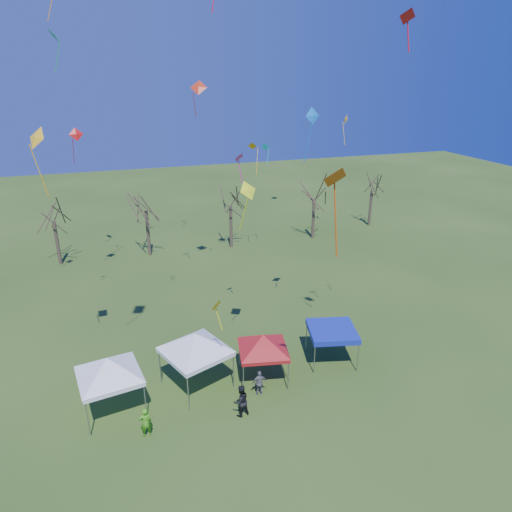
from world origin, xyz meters
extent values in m
plane|color=#2E4A17|center=(0.00, 0.00, 0.00)|extent=(140.00, 140.00, 0.00)
cylinder|color=#3D2D21|center=(-10.77, 24.65, 2.14)|extent=(0.32, 0.32, 4.28)
cylinder|color=#3D2D21|center=(-2.37, 24.38, 2.32)|extent=(0.32, 0.32, 4.64)
cylinder|color=#3D2D21|center=(6.03, 24.04, 2.24)|extent=(0.32, 0.32, 4.49)
cylinder|color=#3D2D21|center=(15.36, 24.00, 2.24)|extent=(0.32, 0.32, 4.47)
cylinder|color=#3D2D21|center=(23.72, 26.07, 2.12)|extent=(0.32, 0.32, 4.23)
cylinder|color=gray|center=(-7.79, 0.18, 1.03)|extent=(0.06, 0.06, 2.06)
cylinder|color=gray|center=(-8.25, 3.03, 1.03)|extent=(0.06, 0.06, 2.06)
cylinder|color=gray|center=(-4.94, 0.64, 1.03)|extent=(0.06, 0.06, 2.06)
cylinder|color=gray|center=(-5.40, 3.49, 1.03)|extent=(0.06, 0.06, 2.06)
cube|color=white|center=(-6.59, 1.84, 2.19)|extent=(3.55, 3.55, 0.25)
pyramid|color=white|center=(-6.59, 1.84, 3.34)|extent=(4.32, 4.32, 1.03)
cylinder|color=gray|center=(-2.70, 0.52, 1.09)|extent=(0.07, 0.07, 2.18)
cylinder|color=gray|center=(-3.84, 3.35, 1.09)|extent=(0.07, 0.07, 2.18)
cylinder|color=gray|center=(0.13, 1.66, 1.09)|extent=(0.07, 0.07, 2.18)
cylinder|color=gray|center=(-1.01, 4.49, 1.09)|extent=(0.07, 0.07, 2.18)
cube|color=white|center=(-1.85, 2.50, 2.31)|extent=(4.26, 4.26, 0.26)
pyramid|color=white|center=(-1.85, 2.50, 3.53)|extent=(4.29, 4.29, 1.09)
cylinder|color=gray|center=(0.53, 0.98, 0.92)|extent=(0.06, 0.06, 1.84)
cylinder|color=gray|center=(1.02, 3.51, 0.92)|extent=(0.06, 0.06, 1.84)
cylinder|color=gray|center=(3.06, 0.49, 0.92)|extent=(0.06, 0.06, 1.84)
cylinder|color=gray|center=(3.55, 3.02, 0.92)|extent=(0.06, 0.06, 1.84)
cube|color=#A20F10|center=(2.04, 2.00, 1.95)|extent=(3.24, 3.24, 0.22)
pyramid|color=#A20F10|center=(2.04, 2.00, 2.98)|extent=(3.83, 3.83, 0.92)
cylinder|color=gray|center=(5.14, 1.45, 0.96)|extent=(0.06, 0.06, 1.91)
cylinder|color=gray|center=(5.77, 4.05, 0.96)|extent=(0.06, 0.06, 1.91)
cylinder|color=gray|center=(7.74, 0.82, 0.96)|extent=(0.06, 0.06, 1.91)
cylinder|color=gray|center=(8.37, 3.43, 0.96)|extent=(0.06, 0.06, 1.91)
cube|color=#0F209C|center=(6.75, 2.44, 2.03)|extent=(3.46, 3.46, 0.23)
cube|color=#0F209C|center=(6.75, 2.44, 2.20)|extent=(3.46, 3.46, 0.11)
imported|color=slate|center=(1.36, 0.59, 0.78)|extent=(0.94, 0.43, 1.56)
imported|color=black|center=(-0.11, -0.70, 0.92)|extent=(1.02, 0.88, 1.84)
imported|color=#45A31A|center=(-5.06, -0.65, 0.82)|extent=(0.64, 0.45, 1.65)
cube|color=red|center=(1.77, 10.86, 20.93)|extent=(0.24, 0.12, 1.07)
cone|color=#E24F0B|center=(2.16, -5.24, 13.67)|extent=(1.24, 1.01, 0.88)
cube|color=#E24F0B|center=(2.35, -5.19, 12.03)|extent=(0.15, 0.42, 2.74)
cone|color=red|center=(-7.35, 17.55, 12.84)|extent=(1.12, 0.68, 1.00)
cube|color=red|center=(-7.70, 17.47, 11.62)|extent=(0.20, 0.75, 1.92)
cone|color=red|center=(7.85, -0.21, 19.38)|extent=(0.83, 0.57, 0.69)
cube|color=red|center=(8.03, -0.21, 18.54)|extent=(0.04, 0.39, 1.27)
cone|color=#E9FF1A|center=(1.65, 3.47, 11.21)|extent=(1.34, 1.15, 0.99)
cube|color=#E9FF1A|center=(1.34, 3.31, 9.94)|extent=(0.37, 0.68, 1.99)
cone|color=#0BAFB0|center=(8.40, 20.19, 10.84)|extent=(0.81, 0.72, 0.73)
cube|color=#0BAFB0|center=(8.61, 20.04, 9.91)|extent=(0.36, 0.46, 1.51)
cone|color=#F69D0C|center=(7.28, 20.54, 10.91)|extent=(0.98, 0.85, 0.72)
cube|color=#F69D0C|center=(7.67, 20.35, 9.55)|extent=(0.45, 0.83, 2.33)
cone|color=#169221|center=(-7.98, 19.50, 19.57)|extent=(0.99, 1.36, 1.07)
cube|color=#169221|center=(-7.94, 19.19, 18.15)|extent=(0.67, 0.14, 2.22)
cone|color=yellow|center=(-0.94, 0.84, 6.00)|extent=(0.93, 0.89, 0.77)
cube|color=yellow|center=(-0.78, 0.98, 5.14)|extent=(0.32, 0.36, 1.31)
cone|color=#D22E80|center=(2.08, 6.79, 12.40)|extent=(0.92, 0.88, 0.63)
cube|color=#D22E80|center=(2.20, 6.89, 11.51)|extent=(0.24, 0.29, 1.43)
cube|color=orange|center=(-7.44, 13.84, 21.09)|extent=(0.83, 0.29, 2.23)
cone|color=#167AEE|center=(6.33, 5.80, 14.73)|extent=(1.06, 0.53, 1.03)
cube|color=#167AEE|center=(6.05, 5.72, 13.26)|extent=(0.21, 0.60, 2.43)
cone|color=yellow|center=(17.99, 23.18, 12.69)|extent=(0.47, 1.02, 0.97)
cube|color=yellow|center=(18.02, 23.37, 11.26)|extent=(0.43, 0.11, 2.37)
cone|color=red|center=(1.44, 14.79, 16.10)|extent=(1.44, 1.21, 1.04)
cube|color=red|center=(1.12, 14.92, 14.89)|extent=(0.30, 0.70, 1.83)
cone|color=yellow|center=(-8.44, 4.49, 14.25)|extent=(1.27, 1.38, 1.05)
cube|color=yellow|center=(-8.58, 4.69, 12.63)|extent=(0.46, 0.35, 2.65)
camera|label=1|loc=(-5.38, -19.50, 17.07)|focal=32.00mm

